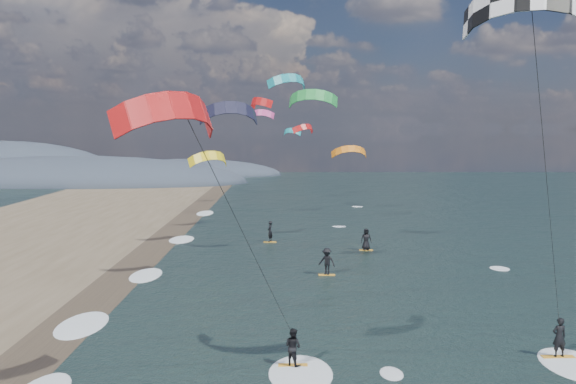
{
  "coord_description": "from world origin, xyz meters",
  "views": [
    {
      "loc": [
        -1.09,
        -16.36,
        9.78
      ],
      "look_at": [
        -1.0,
        12.0,
        7.0
      ],
      "focal_mm": 40.0,
      "sensor_mm": 36.0,
      "label": 1
    }
  ],
  "objects": [
    {
      "name": "wet_sand_strip",
      "position": [
        -12.0,
        10.0,
        0.0
      ],
      "size": [
        3.0,
        240.0,
        0.0
      ],
      "primitive_type": "cube",
      "color": "#382D23",
      "rests_on": "ground"
    },
    {
      "name": "coastal_hills",
      "position": [
        -44.84,
        107.86,
        0.0
      ],
      "size": [
        80.0,
        41.0,
        15.0
      ],
      "color": "#3D4756",
      "rests_on": "ground"
    },
    {
      "name": "kitesurfer_near_a",
      "position": [
        7.44,
        5.36,
        11.29
      ],
      "size": [
        7.89,
        8.91,
        14.99
      ],
      "color": "gold",
      "rests_on": "ground"
    },
    {
      "name": "kitesurfer_near_b",
      "position": [
        -3.1,
        5.15,
        7.18
      ],
      "size": [
        6.89,
        9.03,
        11.74
      ],
      "color": "gold",
      "rests_on": "ground"
    },
    {
      "name": "far_kitesurfers",
      "position": [
        2.01,
        31.06,
        0.92
      ],
      "size": [
        8.99,
        13.61,
        1.85
      ],
      "color": "gold",
      "rests_on": "ground"
    },
    {
      "name": "bg_kite_field",
      "position": [
        -0.82,
        49.4,
        10.79
      ],
      "size": [
        17.41,
        61.11,
        8.26
      ],
      "color": "yellow",
      "rests_on": "ground"
    },
    {
      "name": "shoreline_surf",
      "position": [
        -10.8,
        14.75,
        0.0
      ],
      "size": [
        2.4,
        79.4,
        0.11
      ],
      "color": "white",
      "rests_on": "ground"
    }
  ]
}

